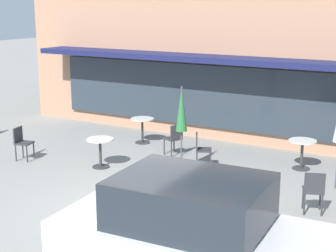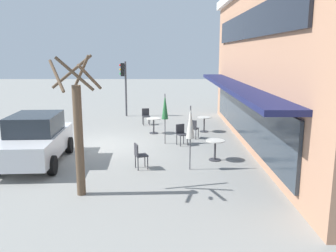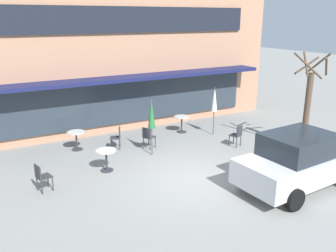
{
  "view_description": "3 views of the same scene",
  "coord_description": "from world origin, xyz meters",
  "px_view_note": "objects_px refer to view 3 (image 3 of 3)",
  "views": [
    {
      "loc": [
        5.5,
        -8.04,
        4.13
      ],
      "look_at": [
        -0.47,
        2.31,
        1.26
      ],
      "focal_mm": 55.0,
      "sensor_mm": 36.0,
      "label": 1
    },
    {
      "loc": [
        14.85,
        2.71,
        3.89
      ],
      "look_at": [
        0.41,
        2.73,
        0.93
      ],
      "focal_mm": 38.0,
      "sensor_mm": 36.0,
      "label": 2
    },
    {
      "loc": [
        -5.98,
        -8.92,
        5.11
      ],
      "look_at": [
        0.56,
        2.81,
        0.99
      ],
      "focal_mm": 38.0,
      "sensor_mm": 36.0,
      "label": 3
    }
  ],
  "objects_px": {
    "cafe_chair_2": "(42,176)",
    "street_tree": "(308,104)",
    "patio_umbrella_cream_folded": "(152,114)",
    "cafe_table_by_tree": "(106,157)",
    "patio_umbrella_green_folded": "(214,100)",
    "cafe_chair_1": "(237,134)",
    "cafe_table_near_wall": "(182,122)",
    "cafe_table_streetside": "(76,138)",
    "cafe_chair_0": "(117,136)",
    "cafe_chair_3": "(148,136)",
    "parked_sedan": "(299,160)"
  },
  "relations": [
    {
      "from": "cafe_table_streetside",
      "to": "cafe_chair_1",
      "type": "bearing_deg",
      "value": -25.65
    },
    {
      "from": "patio_umbrella_cream_folded",
      "to": "cafe_chair_3",
      "type": "xyz_separation_m",
      "value": [
        0.18,
        0.7,
        -1.1
      ]
    },
    {
      "from": "patio_umbrella_cream_folded",
      "to": "cafe_table_by_tree",
      "type": "bearing_deg",
      "value": -164.37
    },
    {
      "from": "cafe_chair_2",
      "to": "cafe_chair_3",
      "type": "distance_m",
      "value": 4.81
    },
    {
      "from": "cafe_chair_3",
      "to": "cafe_chair_0",
      "type": "bearing_deg",
      "value": 151.79
    },
    {
      "from": "patio_umbrella_green_folded",
      "to": "street_tree",
      "type": "relative_size",
      "value": 0.57
    },
    {
      "from": "patio_umbrella_cream_folded",
      "to": "cafe_chair_0",
      "type": "xyz_separation_m",
      "value": [
        -0.92,
        1.29,
        -1.1
      ]
    },
    {
      "from": "cafe_table_by_tree",
      "to": "cafe_chair_2",
      "type": "height_order",
      "value": "cafe_chair_2"
    },
    {
      "from": "cafe_chair_1",
      "to": "patio_umbrella_green_folded",
      "type": "bearing_deg",
      "value": 87.39
    },
    {
      "from": "cafe_table_by_tree",
      "to": "patio_umbrella_cream_folded",
      "type": "xyz_separation_m",
      "value": [
        2.04,
        0.57,
        1.11
      ]
    },
    {
      "from": "cafe_chair_3",
      "to": "parked_sedan",
      "type": "bearing_deg",
      "value": -64.03
    },
    {
      "from": "patio_umbrella_green_folded",
      "to": "street_tree",
      "type": "bearing_deg",
      "value": -55.62
    },
    {
      "from": "street_tree",
      "to": "cafe_table_streetside",
      "type": "bearing_deg",
      "value": 152.25
    },
    {
      "from": "cafe_table_streetside",
      "to": "cafe_chair_2",
      "type": "height_order",
      "value": "cafe_chair_2"
    },
    {
      "from": "cafe_table_near_wall",
      "to": "cafe_table_by_tree",
      "type": "xyz_separation_m",
      "value": [
        -4.51,
        -2.43,
        0.0
      ]
    },
    {
      "from": "cafe_chair_2",
      "to": "street_tree",
      "type": "distance_m",
      "value": 10.16
    },
    {
      "from": "patio_umbrella_green_folded",
      "to": "parked_sedan",
      "type": "height_order",
      "value": "patio_umbrella_green_folded"
    },
    {
      "from": "patio_umbrella_cream_folded",
      "to": "cafe_chair_2",
      "type": "height_order",
      "value": "patio_umbrella_cream_folded"
    },
    {
      "from": "cafe_table_by_tree",
      "to": "patio_umbrella_cream_folded",
      "type": "distance_m",
      "value": 2.4
    },
    {
      "from": "cafe_chair_3",
      "to": "street_tree",
      "type": "bearing_deg",
      "value": -28.58
    },
    {
      "from": "cafe_chair_2",
      "to": "street_tree",
      "type": "relative_size",
      "value": 0.23
    },
    {
      "from": "cafe_table_near_wall",
      "to": "cafe_table_by_tree",
      "type": "height_order",
      "value": "same"
    },
    {
      "from": "patio_umbrella_green_folded",
      "to": "cafe_chair_0",
      "type": "xyz_separation_m",
      "value": [
        -4.46,
        0.42,
        -1.1
      ]
    },
    {
      "from": "cafe_chair_0",
      "to": "cafe_chair_2",
      "type": "bearing_deg",
      "value": -144.65
    },
    {
      "from": "cafe_chair_0",
      "to": "street_tree",
      "type": "xyz_separation_m",
      "value": [
        6.64,
        -3.61,
        1.33
      ]
    },
    {
      "from": "cafe_chair_1",
      "to": "street_tree",
      "type": "xyz_separation_m",
      "value": [
        2.26,
        -1.46,
        1.33
      ]
    },
    {
      "from": "cafe_table_streetside",
      "to": "cafe_chair_0",
      "type": "xyz_separation_m",
      "value": [
        1.47,
        -0.66,
        0.01
      ]
    },
    {
      "from": "patio_umbrella_green_folded",
      "to": "parked_sedan",
      "type": "bearing_deg",
      "value": -97.93
    },
    {
      "from": "patio_umbrella_green_folded",
      "to": "patio_umbrella_cream_folded",
      "type": "distance_m",
      "value": 3.64
    },
    {
      "from": "cafe_table_near_wall",
      "to": "street_tree",
      "type": "bearing_deg",
      "value": -52.08
    },
    {
      "from": "cafe_table_streetside",
      "to": "cafe_chair_0",
      "type": "bearing_deg",
      "value": -24.15
    },
    {
      "from": "patio_umbrella_green_folded",
      "to": "cafe_chair_1",
      "type": "distance_m",
      "value": 2.05
    },
    {
      "from": "cafe_table_streetside",
      "to": "cafe_table_by_tree",
      "type": "relative_size",
      "value": 1.0
    },
    {
      "from": "cafe_chair_1",
      "to": "cafe_chair_2",
      "type": "bearing_deg",
      "value": -178.28
    },
    {
      "from": "patio_umbrella_cream_folded",
      "to": "parked_sedan",
      "type": "xyz_separation_m",
      "value": [
        2.77,
        -4.62,
        -0.75
      ]
    },
    {
      "from": "cafe_table_by_tree",
      "to": "parked_sedan",
      "type": "distance_m",
      "value": 6.3
    },
    {
      "from": "cafe_table_streetside",
      "to": "cafe_table_near_wall",
      "type": "bearing_deg",
      "value": -1.08
    },
    {
      "from": "patio_umbrella_green_folded",
      "to": "cafe_chair_0",
      "type": "relative_size",
      "value": 2.47
    },
    {
      "from": "cafe_chair_3",
      "to": "street_tree",
      "type": "xyz_separation_m",
      "value": [
        5.53,
        -3.02,
        1.33
      ]
    },
    {
      "from": "patio_umbrella_green_folded",
      "to": "cafe_table_by_tree",
      "type": "bearing_deg",
      "value": -165.52
    },
    {
      "from": "cafe_chair_0",
      "to": "cafe_chair_3",
      "type": "distance_m",
      "value": 1.25
    },
    {
      "from": "cafe_table_near_wall",
      "to": "cafe_chair_1",
      "type": "relative_size",
      "value": 0.85
    },
    {
      "from": "cafe_table_streetside",
      "to": "cafe_chair_3",
      "type": "xyz_separation_m",
      "value": [
        2.58,
        -1.25,
        0.01
      ]
    },
    {
      "from": "cafe_table_streetside",
      "to": "cafe_table_by_tree",
      "type": "xyz_separation_m",
      "value": [
        0.35,
        -2.53,
        0.0
      ]
    },
    {
      "from": "cafe_table_streetside",
      "to": "cafe_chair_0",
      "type": "relative_size",
      "value": 0.85
    },
    {
      "from": "cafe_table_near_wall",
      "to": "cafe_chair_0",
      "type": "distance_m",
      "value": 3.43
    },
    {
      "from": "cafe_table_near_wall",
      "to": "cafe_chair_0",
      "type": "relative_size",
      "value": 0.85
    },
    {
      "from": "cafe_table_near_wall",
      "to": "cafe_chair_1",
      "type": "distance_m",
      "value": 2.9
    },
    {
      "from": "cafe_table_near_wall",
      "to": "cafe_chair_0",
      "type": "bearing_deg",
      "value": -170.44
    },
    {
      "from": "cafe_table_streetside",
      "to": "patio_umbrella_green_folded",
      "type": "height_order",
      "value": "patio_umbrella_green_folded"
    }
  ]
}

